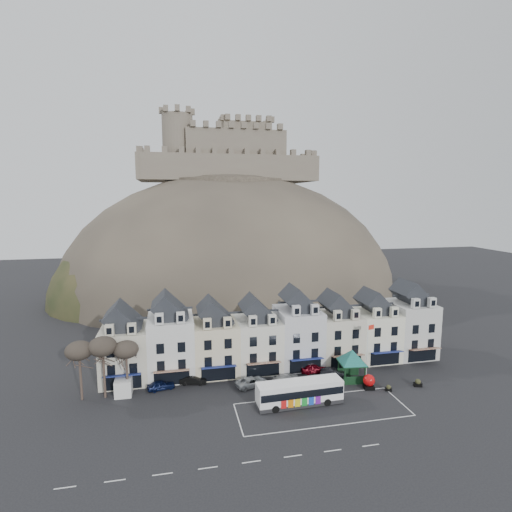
{
  "coord_description": "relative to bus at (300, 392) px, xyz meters",
  "views": [
    {
      "loc": [
        -16.38,
        -44.17,
        27.15
      ],
      "look_at": [
        -1.94,
        24.0,
        17.01
      ],
      "focal_mm": 28.0,
      "sensor_mm": 36.0,
      "label": 1
    }
  ],
  "objects": [
    {
      "name": "ground",
      "position": [
        0.46,
        -3.13,
        -1.79
      ],
      "size": [
        300.0,
        300.0,
        0.0
      ],
      "primitive_type": "plane",
      "color": "black",
      "rests_on": "ground"
    },
    {
      "name": "coach_bay_markings",
      "position": [
        2.46,
        -1.88,
        -1.79
      ],
      "size": [
        22.0,
        7.5,
        0.01
      ],
      "primitive_type": "cube",
      "color": "silver",
      "rests_on": "ground"
    },
    {
      "name": "townhouse_terrace",
      "position": [
        0.61,
        12.84,
        3.5
      ],
      "size": [
        54.4,
        9.35,
        11.8
      ],
      "color": "beige",
      "rests_on": "ground"
    },
    {
      "name": "castle_hill",
      "position": [
        1.72,
        65.82,
        -1.69
      ],
      "size": [
        100.0,
        76.0,
        68.0
      ],
      "color": "#3A342C",
      "rests_on": "ground"
    },
    {
      "name": "castle",
      "position": [
        0.97,
        72.8,
        38.4
      ],
      "size": [
        50.2,
        22.2,
        22.0
      ],
      "color": "#6B5D52",
      "rests_on": "ground"
    },
    {
      "name": "tree_left_far",
      "position": [
        -28.54,
        7.37,
        5.1
      ],
      "size": [
        3.61,
        3.61,
        8.24
      ],
      "color": "#3D2E26",
      "rests_on": "ground"
    },
    {
      "name": "tree_left_mid",
      "position": [
        -25.54,
        7.37,
        5.45
      ],
      "size": [
        3.78,
        3.78,
        8.64
      ],
      "color": "#3D2E26",
      "rests_on": "ground"
    },
    {
      "name": "tree_left_near",
      "position": [
        -22.54,
        7.37,
        4.76
      ],
      "size": [
        3.43,
        3.43,
        7.84
      ],
      "color": "#3D2E26",
      "rests_on": "ground"
    },
    {
      "name": "bus",
      "position": [
        0.0,
        0.0,
        0.0
      ],
      "size": [
        11.6,
        3.11,
        3.25
      ],
      "rotation": [
        0.0,
        0.0,
        0.04
      ],
      "color": "#262628",
      "rests_on": "ground"
    },
    {
      "name": "bus_shelter",
      "position": [
        9.92,
        5.29,
        1.89
      ],
      "size": [
        7.44,
        7.44,
        4.75
      ],
      "rotation": [
        0.0,
        0.0,
        -0.1
      ],
      "color": "black",
      "rests_on": "ground"
    },
    {
      "name": "red_buoy",
      "position": [
        11.17,
        2.21,
        -0.73
      ],
      "size": [
        1.69,
        1.69,
        2.09
      ],
      "rotation": [
        0.0,
        0.0,
        -0.18
      ],
      "color": "black",
      "rests_on": "ground"
    },
    {
      "name": "flagpole",
      "position": [
        12.84,
        6.07,
        2.96
      ],
      "size": [
        1.18,
        0.34,
        8.32
      ],
      "rotation": [
        0.0,
        0.0,
        0.23
      ],
      "color": "silver",
      "rests_on": "ground"
    },
    {
      "name": "white_van",
      "position": [
        -23.13,
        8.87,
        -0.61
      ],
      "size": [
        2.27,
        5.19,
        2.37
      ],
      "rotation": [
        0.0,
        0.0,
        0.0
      ],
      "color": "silver",
      "rests_on": "ground"
    },
    {
      "name": "planter_west",
      "position": [
        13.56,
        0.95,
        -1.36
      ],
      "size": [
        1.0,
        0.75,
        0.9
      ],
      "rotation": [
        0.0,
        0.0,
        -0.38
      ],
      "color": "black",
      "rests_on": "ground"
    },
    {
      "name": "planter_east",
      "position": [
        18.46,
        1.31,
        -1.25
      ],
      "size": [
        1.24,
        0.85,
        1.13
      ],
      "rotation": [
        0.0,
        0.0,
        -0.28
      ],
      "color": "black",
      "rests_on": "ground"
    },
    {
      "name": "car_navy",
      "position": [
        -18.07,
        8.09,
        -1.13
      ],
      "size": [
        4.13,
        2.37,
        1.32
      ],
      "primitive_type": "imported",
      "rotation": [
        0.0,
        0.0,
        1.79
      ],
      "color": "#0B1337",
      "rests_on": "ground"
    },
    {
      "name": "car_black",
      "position": [
        -13.48,
        8.87,
        -1.15
      ],
      "size": [
        4.11,
        2.05,
        1.29
      ],
      "primitive_type": "imported",
      "rotation": [
        0.0,
        0.0,
        1.39
      ],
      "color": "black",
      "rests_on": "ground"
    },
    {
      "name": "car_silver",
      "position": [
        -5.14,
        6.37,
        -1.12
      ],
      "size": [
        5.18,
        3.36,
        1.35
      ],
      "primitive_type": "imported",
      "rotation": [
        0.0,
        0.0,
        1.83
      ],
      "color": "#B5B9BE",
      "rests_on": "ground"
    },
    {
      "name": "car_white",
      "position": [
        0.06,
        6.54,
        -1.15
      ],
      "size": [
        4.78,
        3.4,
        1.29
      ],
      "primitive_type": "imported",
      "rotation": [
        0.0,
        0.0,
        1.97
      ],
      "color": "#BCBCBC",
      "rests_on": "ground"
    },
    {
      "name": "car_maroon",
      "position": [
        5.26,
        8.87,
        -1.06
      ],
      "size": [
        4.35,
        1.86,
        1.46
      ],
      "primitive_type": "imported",
      "rotation": [
        0.0,
        0.0,
        1.54
      ],
      "color": "#600511",
      "rests_on": "ground"
    },
    {
      "name": "car_charcoal",
      "position": [
        7.66,
        6.86,
        -1.16
      ],
      "size": [
        4.1,
        2.76,
        1.28
      ],
      "primitive_type": "imported",
      "rotation": [
        0.0,
        0.0,
        1.17
      ],
      "color": "black",
      "rests_on": "ground"
    }
  ]
}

